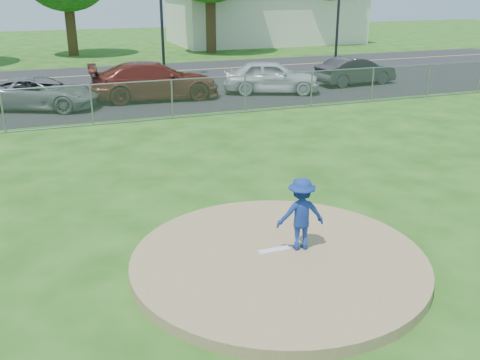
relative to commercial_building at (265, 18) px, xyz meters
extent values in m
plane|color=#1D4C10|center=(-16.00, -28.00, -2.16)|extent=(120.00, 120.00, 0.00)
cylinder|color=#927750|center=(-16.00, -38.00, -2.06)|extent=(5.40, 5.40, 0.20)
cube|color=white|center=(-16.00, -37.80, -1.94)|extent=(0.60, 0.15, 0.04)
cube|color=gray|center=(-16.00, -26.00, -1.41)|extent=(40.00, 0.06, 1.50)
cube|color=black|center=(-16.00, -21.50, -2.15)|extent=(50.00, 8.00, 0.01)
cube|color=black|center=(-16.00, -14.00, -2.16)|extent=(60.00, 7.00, 0.01)
cube|color=beige|center=(0.00, 0.00, -0.16)|extent=(16.00, 9.00, 4.00)
cylinder|color=#392915|center=(-17.00, -4.00, -0.23)|extent=(0.72, 0.72, 3.85)
cylinder|color=#382514|center=(-7.00, -6.00, 0.12)|extent=(0.76, 0.76, 4.55)
cylinder|color=#331D12|center=(4.00, -3.00, -0.06)|extent=(0.74, 0.74, 4.20)
cylinder|color=black|center=(-13.00, -16.00, 0.64)|extent=(0.16, 0.16, 5.60)
cylinder|color=black|center=(-2.00, -16.00, 0.64)|extent=(0.16, 0.16, 5.60)
imported|color=navy|center=(-15.50, -37.83, -1.27)|extent=(0.97, 0.65, 1.39)
imported|color=slate|center=(-19.68, -22.36, -1.50)|extent=(5.19, 3.95, 1.31)
imported|color=#5B1E16|center=(-14.82, -22.05, -1.32)|extent=(5.88, 2.75, 1.66)
imported|color=silver|center=(-9.31, -22.51, -1.38)|extent=(4.87, 3.35, 1.54)
imported|color=#27272A|center=(-4.27, -21.90, -1.45)|extent=(4.35, 1.84, 1.40)
camera|label=1|loc=(-19.74, -45.88, 2.69)|focal=40.00mm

